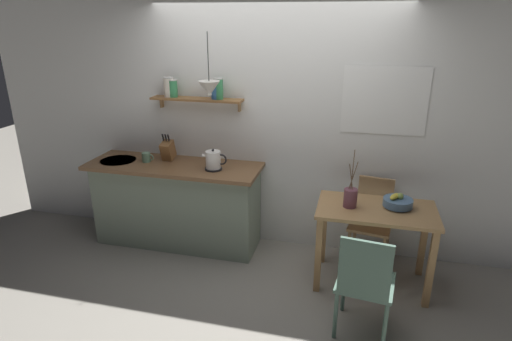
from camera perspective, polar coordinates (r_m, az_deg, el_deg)
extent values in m
plane|color=gray|center=(4.32, 0.50, -13.17)|extent=(14.00, 14.00, 0.00)
cube|color=white|center=(4.33, 5.17, 6.41)|extent=(6.80, 0.10, 2.70)
cube|color=white|center=(4.18, 17.02, 9.01)|extent=(0.78, 0.01, 0.64)
cube|color=silver|center=(4.18, 17.02, 9.02)|extent=(0.72, 0.01, 0.58)
cube|color=gray|center=(4.67, -10.61, -4.67)|extent=(1.74, 0.52, 0.88)
cube|color=brown|center=(4.48, -11.09, 0.60)|extent=(1.83, 0.63, 0.04)
cylinder|color=#B7BABF|center=(4.75, -18.16, 1.29)|extent=(0.38, 0.38, 0.01)
cube|color=brown|center=(4.39, -8.04, 9.54)|extent=(0.96, 0.18, 0.02)
cube|color=#99754C|center=(4.65, -12.65, 9.07)|extent=(0.02, 0.06, 0.12)
cube|color=#99754C|center=(4.34, -2.25, 8.77)|extent=(0.02, 0.06, 0.12)
cylinder|color=beige|center=(4.49, -11.75, 10.94)|extent=(0.10, 0.10, 0.19)
cylinder|color=silver|center=(4.48, -11.85, 12.20)|extent=(0.10, 0.10, 0.01)
cylinder|color=#388E56|center=(4.47, -11.16, 10.80)|extent=(0.09, 0.09, 0.17)
cylinder|color=silver|center=(4.46, -11.24, 11.93)|extent=(0.09, 0.09, 0.01)
cylinder|color=#3366A3|center=(4.30, -5.44, 10.55)|extent=(0.10, 0.10, 0.14)
cylinder|color=silver|center=(4.29, -5.47, 11.56)|extent=(0.10, 0.10, 0.01)
cylinder|color=#388E56|center=(4.29, -5.10, 10.91)|extent=(0.09, 0.09, 0.20)
cylinder|color=silver|center=(4.27, -5.14, 12.29)|extent=(0.10, 0.10, 0.01)
cube|color=tan|center=(3.91, 16.02, -5.14)|extent=(1.04, 0.60, 0.03)
cube|color=tan|center=(3.87, 8.44, -11.27)|extent=(0.06, 0.06, 0.74)
cube|color=tan|center=(3.92, 22.57, -12.28)|extent=(0.06, 0.06, 0.74)
cube|color=tan|center=(4.31, 9.15, -7.85)|extent=(0.06, 0.06, 0.74)
cube|color=tan|center=(4.36, 21.72, -8.80)|extent=(0.06, 0.06, 0.74)
cube|color=#4C6B5B|center=(3.47, 14.60, -14.48)|extent=(0.47, 0.46, 0.03)
cube|color=#4C6B5B|center=(3.18, 14.52, -12.81)|extent=(0.38, 0.07, 0.45)
cylinder|color=#4C6B5B|center=(3.74, 17.54, -16.24)|extent=(0.03, 0.03, 0.42)
cylinder|color=#4C6B5B|center=(3.76, 11.79, -15.43)|extent=(0.03, 0.03, 0.42)
cylinder|color=#4C6B5B|center=(3.45, 17.04, -19.59)|extent=(0.03, 0.03, 0.42)
cylinder|color=#4C6B5B|center=(3.48, 10.71, -18.67)|extent=(0.03, 0.03, 0.42)
cube|color=tan|center=(4.31, 15.23, -7.07)|extent=(0.45, 0.47, 0.03)
cube|color=tan|center=(4.39, 15.85, -3.42)|extent=(0.34, 0.08, 0.41)
cylinder|color=tan|center=(4.28, 12.37, -10.58)|extent=(0.03, 0.03, 0.44)
cylinder|color=tan|center=(4.25, 16.83, -11.25)|extent=(0.03, 0.03, 0.44)
cylinder|color=tan|center=(4.59, 13.23, -8.40)|extent=(0.03, 0.03, 0.44)
cylinder|color=tan|center=(4.56, 17.36, -9.00)|extent=(0.03, 0.03, 0.44)
cylinder|color=#51759E|center=(3.98, 18.59, -4.66)|extent=(0.12, 0.12, 0.01)
cylinder|color=#51759E|center=(3.96, 18.65, -4.12)|extent=(0.26, 0.26, 0.07)
ellipsoid|color=yellow|center=(3.94, 18.27, -3.36)|extent=(0.12, 0.15, 0.04)
sphere|color=#8EA84C|center=(3.95, 18.95, -3.33)|extent=(0.06, 0.06, 0.06)
cylinder|color=brown|center=(3.84, 12.66, -3.65)|extent=(0.12, 0.12, 0.17)
cylinder|color=brown|center=(3.77, 12.75, -0.83)|extent=(0.05, 0.03, 0.23)
cylinder|color=brown|center=(3.75, 12.98, 0.13)|extent=(0.02, 0.02, 0.37)
cylinder|color=brown|center=(3.76, 13.07, -0.65)|extent=(0.07, 0.02, 0.26)
cylinder|color=black|center=(4.25, -5.77, 0.25)|extent=(0.17, 0.17, 0.02)
cylinder|color=white|center=(4.22, -5.81, 1.47)|extent=(0.15, 0.15, 0.17)
sphere|color=black|center=(4.19, -5.86, 2.75)|extent=(0.02, 0.02, 0.02)
cone|color=white|center=(4.24, -7.01, 2.01)|extent=(0.04, 0.04, 0.04)
torus|color=black|center=(4.19, -4.72, 1.50)|extent=(0.11, 0.02, 0.11)
cube|color=brown|center=(4.58, -11.84, 2.71)|extent=(0.11, 0.19, 0.22)
cylinder|color=black|center=(4.52, -12.49, 4.39)|extent=(0.02, 0.04, 0.08)
cylinder|color=black|center=(4.51, -12.13, 4.37)|extent=(0.02, 0.04, 0.08)
cylinder|color=black|center=(4.50, -11.77, 4.35)|extent=(0.02, 0.04, 0.08)
cylinder|color=slate|center=(4.60, -14.65, 1.75)|extent=(0.09, 0.09, 0.10)
torus|color=slate|center=(4.57, -14.07, 1.72)|extent=(0.07, 0.01, 0.07)
cylinder|color=black|center=(4.08, -6.51, 15.06)|extent=(0.01, 0.01, 0.45)
cone|color=silver|center=(4.11, -6.35, 10.97)|extent=(0.21, 0.21, 0.14)
sphere|color=white|center=(4.12, -6.32, 10.27)|extent=(0.04, 0.04, 0.04)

